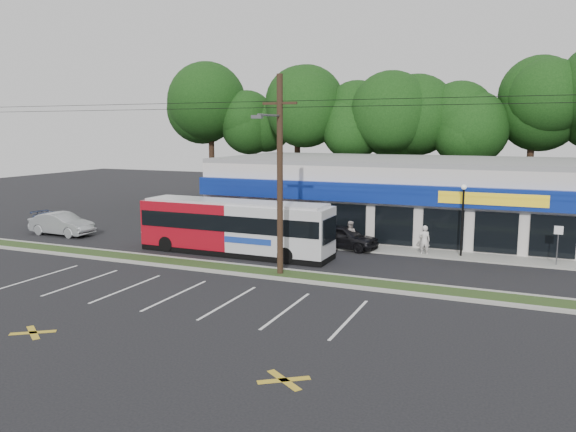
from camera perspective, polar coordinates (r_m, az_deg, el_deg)
The scene contains 16 objects.
ground at distance 29.15m, azimuth -7.04°, elevation -5.87°, with size 120.00×120.00×0.00m, color black.
grass_strip at distance 29.98m, azimuth -6.08°, elevation -5.32°, with size 40.00×1.60×0.12m, color #253917.
curb_south at distance 29.26m, azimuth -6.89°, elevation -5.67°, with size 40.00×0.25×0.14m, color #9E9E93.
curb_north at distance 30.70m, azimuth -5.30°, elevation -4.95°, with size 40.00×0.25×0.14m, color #9E9E93.
sidewalk at distance 35.37m, azimuth 7.45°, elevation -3.19°, with size 32.00×2.20×0.10m, color #9E9E93.
strip_mall at distance 41.47m, azimuth 10.79°, elevation 2.14°, with size 25.00×12.55×5.30m.
utility_pole at distance 27.80m, azimuth -1.21°, elevation 4.81°, with size 50.00×2.77×10.00m.
lamp_post at distance 33.63m, azimuth 17.33°, elevation 0.40°, with size 0.30×0.30×4.25m.
sign_post at distance 33.47m, azimuth 25.74°, elevation -2.05°, with size 0.45×0.10×2.23m.
tree_line at distance 51.39m, azimuth 11.77°, elevation 9.81°, with size 46.76×6.76×11.83m.
metrobus at distance 33.34m, azimuth -5.41°, elevation -1.02°, with size 11.87×2.59×3.19m.
car_dark at distance 35.03m, azimuth 5.68°, elevation -2.11°, with size 1.76×4.38×1.49m, color black.
car_silver at distance 42.36m, azimuth -21.99°, elevation -0.75°, with size 1.67×4.80×1.58m, color #93979A.
car_blue at distance 45.60m, azimuth -22.60°, elevation -0.39°, with size 1.69×4.16×1.21m, color navy.
pedestrian_a at distance 33.89m, azimuth 13.68°, elevation -2.43°, with size 0.65×0.43×1.79m, color silver.
pedestrian_b at distance 34.89m, azimuth 6.30°, elevation -1.93°, with size 0.86×0.67×1.77m, color #B9ADA6.
Camera 1 is at (14.25, -24.35, 7.34)m, focal length 35.00 mm.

